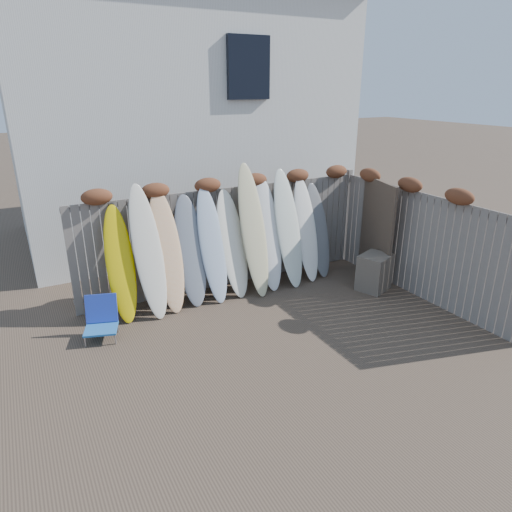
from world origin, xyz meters
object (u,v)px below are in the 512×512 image
lattice_panel (376,230)px  surfboard_0 (120,264)px  beach_chair (101,319)px  wooden_crate (374,272)px

lattice_panel → surfboard_0: size_ratio=1.01×
beach_chair → wooden_crate: size_ratio=0.93×
wooden_crate → surfboard_0: (-4.66, 1.20, 0.63)m
beach_chair → lattice_panel: size_ratio=0.32×
lattice_panel → surfboard_0: (-5.07, 0.69, -0.05)m
beach_chair → wooden_crate: (5.15, -0.70, 0.05)m
lattice_panel → beach_chair: bearing=-166.5°
surfboard_0 → lattice_panel: bearing=-3.9°
beach_chair → wooden_crate: bearing=-7.7°
beach_chair → surfboard_0: surfboard_0 is taller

